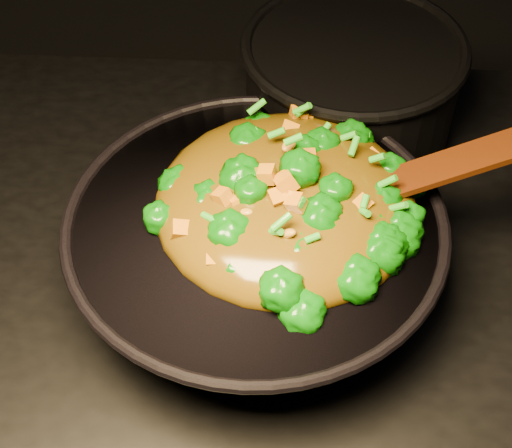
# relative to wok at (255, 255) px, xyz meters

# --- Properties ---
(wok) EXTENTS (0.38, 0.38, 0.10)m
(wok) POSITION_rel_wok_xyz_m (0.00, 0.00, 0.00)
(wok) COLOR black
(wok) RESTS_ON stovetop
(stir_fry) EXTENTS (0.33, 0.33, 0.09)m
(stir_fry) POSITION_rel_wok_xyz_m (0.03, 0.02, 0.09)
(stir_fry) COLOR #0B5A06
(stir_fry) RESTS_ON wok
(spatula) EXTENTS (0.23, 0.07, 0.10)m
(spatula) POSITION_rel_wok_xyz_m (0.17, 0.04, 0.09)
(spatula) COLOR #361405
(spatula) RESTS_ON wok
(back_pot) EXTENTS (0.26, 0.26, 0.14)m
(back_pot) POSITION_rel_wok_xyz_m (0.10, 0.24, 0.02)
(back_pot) COLOR black
(back_pot) RESTS_ON stovetop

